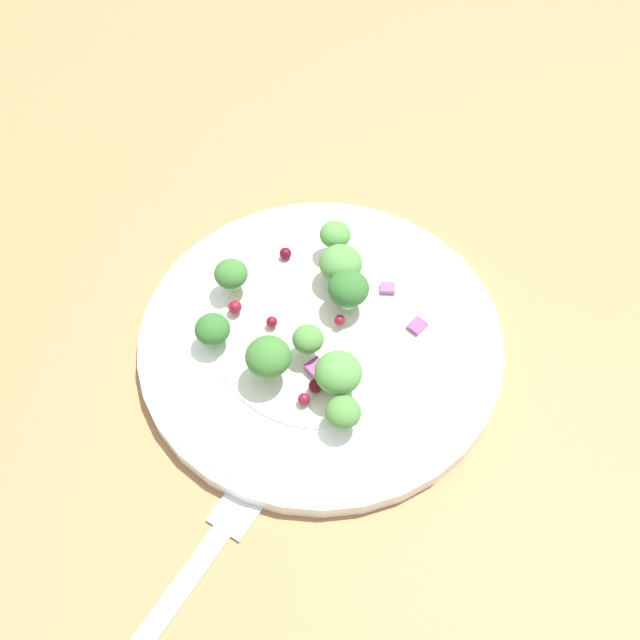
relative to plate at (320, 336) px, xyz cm
name	(u,v)px	position (x,y,z in cm)	size (l,w,h in cm)	color
ground_plane	(302,359)	(0.15, -1.41, -1.86)	(180.00, 180.00, 2.00)	olive
plate	(320,336)	(0.00, 0.00, 0.00)	(24.41, 24.41, 1.70)	white
dressing_pool	(320,332)	(0.00, 0.00, 0.44)	(14.16, 14.16, 0.20)	white
broccoli_floret_0	(348,289)	(-1.10, 2.51, 2.58)	(2.77, 2.77, 2.80)	#ADD18E
broccoli_floret_1	(341,264)	(-3.44, 2.99, 2.30)	(2.97, 2.97, 3.01)	#9EC684
broccoli_floret_2	(268,357)	(1.95, -4.29, 2.76)	(2.87, 2.87, 2.90)	#8EB77A
broccoli_floret_3	(231,274)	(-5.59, -4.17, 2.23)	(2.31, 2.31, 2.34)	#8EB77A
broccoli_floret_4	(336,415)	(6.89, -1.87, 1.98)	(2.16, 2.16, 2.19)	#8EB77A
broccoli_floret_5	(335,235)	(-5.94, 3.69, 2.39)	(2.23, 2.23, 2.25)	#8EB77A
broccoli_floret_6	(213,330)	(-1.93, -6.72, 1.95)	(2.32, 2.32, 2.35)	#9EC684
broccoli_floret_7	(338,373)	(4.59, -0.73, 2.57)	(2.93, 2.93, 2.97)	#ADD18E
broccoli_floret_8	(304,341)	(1.38, -1.66, 2.29)	(2.04, 2.04, 2.07)	#9EC684
cranberry_0	(235,307)	(-3.64, -4.67, 1.21)	(0.93, 0.93, 0.93)	maroon
cranberry_1	(340,321)	(0.19, 1.36, 1.27)	(0.73, 0.73, 0.73)	maroon
cranberry_2	(315,386)	(4.12, -2.06, 1.20)	(0.89, 0.89, 0.89)	#4C0A14
cranberry_3	(285,253)	(-6.90, 0.24, 0.96)	(0.89, 0.89, 0.89)	#4C0A14
cranberry_4	(339,294)	(-1.77, 2.17, 1.39)	(0.93, 0.93, 0.93)	maroon
cranberry_5	(304,399)	(4.62, -3.04, 1.06)	(0.78, 0.78, 0.78)	maroon
cranberry_6	(272,322)	(-1.61, -2.80, 1.08)	(0.77, 0.77, 0.77)	maroon
onion_bit_0	(387,289)	(-1.36, 5.66, 0.70)	(0.85, 1.02, 0.50)	#934C84
onion_bit_1	(417,326)	(2.28, 6.10, 0.73)	(1.16, 0.96, 0.38)	#843D75
onion_bit_2	(313,371)	(2.90, -1.70, 0.94)	(1.13, 1.40, 0.50)	#843D75
fork	(173,599)	(12.47, -14.04, -0.61)	(12.08, 16.31, 0.50)	silver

